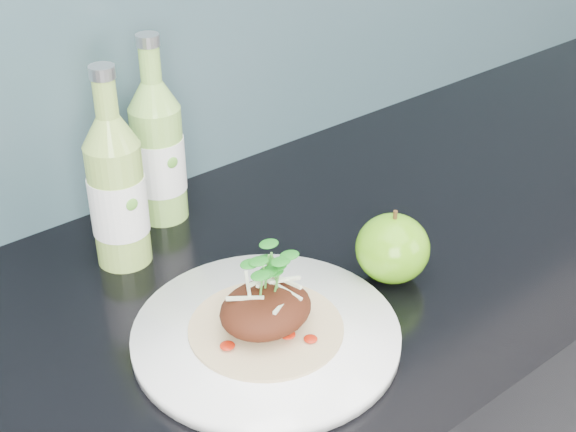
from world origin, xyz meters
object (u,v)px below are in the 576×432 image
at_px(cider_bottle_left, 117,192).
at_px(dinner_plate, 266,335).
at_px(green_apple, 393,248).
at_px(cider_bottle_right, 158,152).

bearing_deg(cider_bottle_left, dinner_plate, -64.49).
xyz_separation_m(dinner_plate, green_apple, (0.19, -0.00, 0.03)).
distance_m(dinner_plate, green_apple, 0.19).
xyz_separation_m(cider_bottle_left, cider_bottle_right, (0.09, 0.06, 0.00)).
bearing_deg(dinner_plate, cider_bottle_left, 99.28).
bearing_deg(cider_bottle_right, dinner_plate, -96.52).
relative_size(dinner_plate, green_apple, 3.87).
bearing_deg(cider_bottle_right, green_apple, -61.82).
xyz_separation_m(dinner_plate, cider_bottle_right, (0.06, 0.30, 0.09)).
bearing_deg(green_apple, cider_bottle_right, 114.21).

